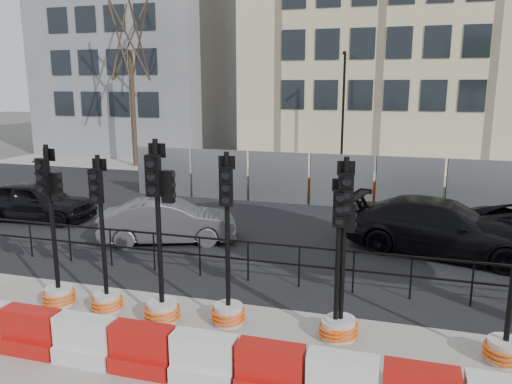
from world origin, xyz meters
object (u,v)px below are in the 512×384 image
(traffic_signal_d, at_px, (161,282))
(car_a, at_px, (35,201))
(car_c, at_px, (443,228))
(traffic_signal_h, at_px, (508,324))

(traffic_signal_d, height_order, car_a, traffic_signal_d)
(car_a, distance_m, car_c, 12.88)
(traffic_signal_h, height_order, car_c, traffic_signal_h)
(traffic_signal_d, relative_size, car_a, 0.87)
(traffic_signal_d, bearing_deg, car_c, 43.95)
(traffic_signal_d, xyz_separation_m, car_a, (-7.44, 5.53, -0.17))
(traffic_signal_d, distance_m, car_a, 9.27)
(car_a, relative_size, car_c, 0.75)
(traffic_signal_d, height_order, car_c, traffic_signal_d)
(car_c, bearing_deg, traffic_signal_d, 149.30)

